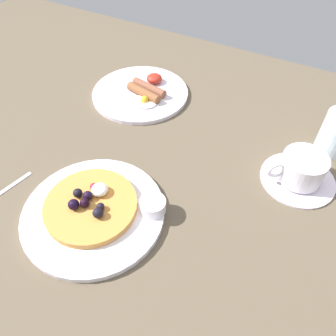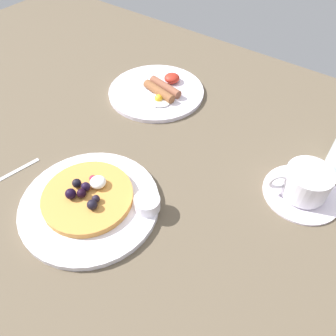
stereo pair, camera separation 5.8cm
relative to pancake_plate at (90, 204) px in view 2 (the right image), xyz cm
name	(u,v)px [view 2 (the right image)]	position (x,y,z in cm)	size (l,w,h in cm)	color
ground_plane	(162,173)	(4.84, 15.56, -2.12)	(191.76, 110.87, 3.00)	brown
pancake_plate	(90,204)	(0.00, 0.00, 0.00)	(25.84, 25.84, 1.24)	white
pancake_with_berries	(88,196)	(-0.70, 0.45, 1.49)	(16.80, 16.80, 3.34)	#D08A3D
syrup_ramekin	(147,203)	(9.38, 5.47, 1.92)	(4.70, 4.70, 2.53)	white
breakfast_plate	(156,92)	(-12.32, 35.80, -0.10)	(24.61, 24.61, 1.04)	white
fried_breakfast	(164,88)	(-10.27, 36.36, 1.40)	(10.10, 13.69, 2.43)	brown
coffee_saucer	(302,193)	(30.60, 26.29, -0.18)	(14.67, 14.67, 0.88)	white
coffee_cup	(306,182)	(30.49, 26.20, 3.07)	(10.24, 9.08, 5.42)	white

